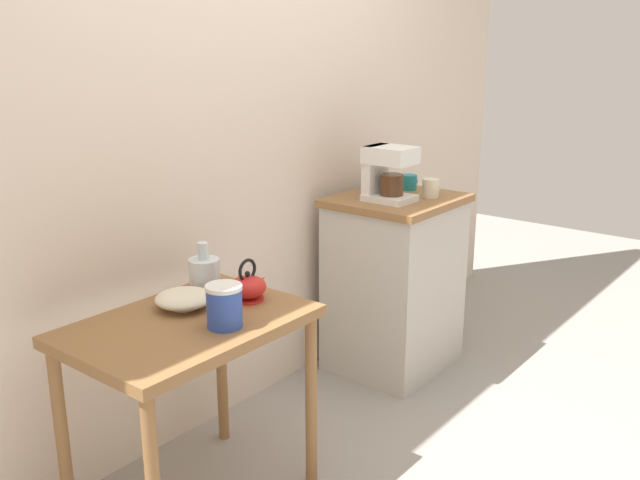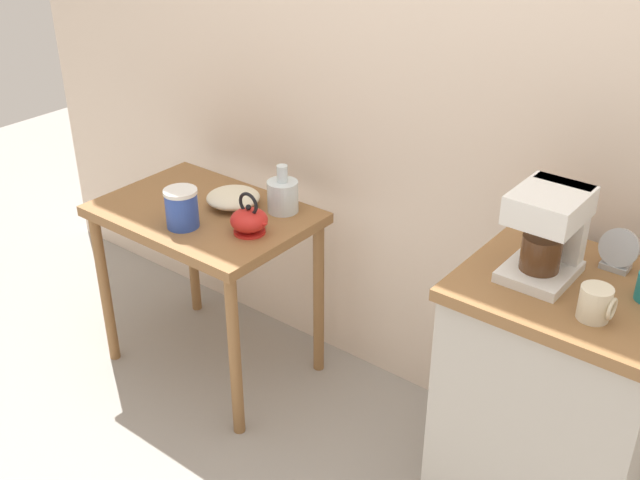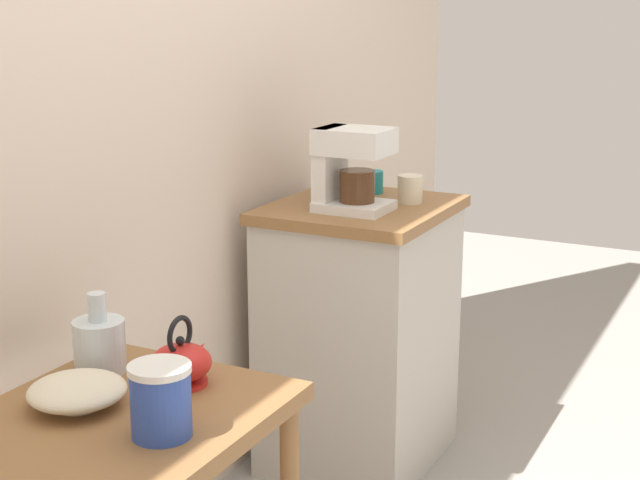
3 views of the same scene
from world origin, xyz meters
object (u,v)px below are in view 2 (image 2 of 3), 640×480
object	(u,v)px
canister_enamel	(182,208)
mug_small_cream	(596,303)
bowl_stoneware	(233,198)
coffee_maker	(549,228)
teakettle	(249,220)
glass_carafe_vase	(283,195)
table_clock	(618,252)

from	to	relation	value
canister_enamel	mug_small_cream	distance (m)	1.47
bowl_stoneware	mug_small_cream	bearing A→B (deg)	-6.34
bowl_stoneware	coffee_maker	distance (m)	1.27
teakettle	glass_carafe_vase	xyz separation A→B (m)	(-0.02, 0.21, 0.01)
bowl_stoneware	canister_enamel	world-z (taller)	canister_enamel
bowl_stoneware	teakettle	bearing A→B (deg)	-31.60
teakettle	glass_carafe_vase	world-z (taller)	glass_carafe_vase
glass_carafe_vase	coffee_maker	world-z (taller)	coffee_maker
coffee_maker	table_clock	distance (m)	0.23
canister_enamel	coffee_maker	world-z (taller)	coffee_maker
bowl_stoneware	teakettle	distance (m)	0.23
teakettle	glass_carafe_vase	bearing A→B (deg)	96.14
glass_carafe_vase	mug_small_cream	xyz separation A→B (m)	(1.26, -0.25, 0.15)
mug_small_cream	glass_carafe_vase	bearing A→B (deg)	168.96
teakettle	mug_small_cream	xyz separation A→B (m)	(1.24, -0.04, 0.17)
glass_carafe_vase	table_clock	world-z (taller)	table_clock
table_clock	mug_small_cream	bearing A→B (deg)	-81.26
canister_enamel	mug_small_cream	size ratio (longest dim) A/B	1.61
bowl_stoneware	coffee_maker	xyz separation A→B (m)	(1.24, -0.03, 0.28)
canister_enamel	table_clock	bearing A→B (deg)	14.13
canister_enamel	mug_small_cream	bearing A→B (deg)	2.92
glass_carafe_vase	coffee_maker	size ratio (longest dim) A/B	0.71
coffee_maker	glass_carafe_vase	bearing A→B (deg)	173.87
coffee_maker	mug_small_cream	distance (m)	0.26
teakettle	canister_enamel	size ratio (longest dim) A/B	1.14
bowl_stoneware	mug_small_cream	xyz separation A→B (m)	(1.43, -0.16, 0.18)
bowl_stoneware	canister_enamel	distance (m)	0.24
table_clock	bowl_stoneware	bearing A→B (deg)	-174.93
bowl_stoneware	glass_carafe_vase	distance (m)	0.20
bowl_stoneware	coffee_maker	world-z (taller)	coffee_maker
bowl_stoneware	teakettle	world-z (taller)	teakettle
canister_enamel	coffee_maker	distance (m)	1.30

